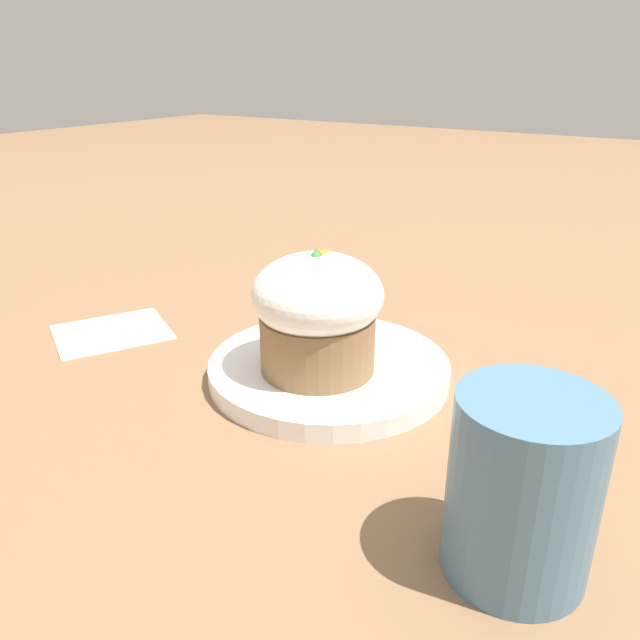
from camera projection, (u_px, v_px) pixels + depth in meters
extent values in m
plane|color=#846042|center=(329.00, 377.00, 0.53)|extent=(4.00, 4.00, 0.00)
cylinder|color=white|center=(329.00, 369.00, 0.53)|extent=(0.20, 0.20, 0.02)
cylinder|color=olive|center=(320.00, 343.00, 0.50)|extent=(0.09, 0.09, 0.05)
ellipsoid|color=white|center=(320.00, 295.00, 0.49)|extent=(0.10, 0.10, 0.06)
cone|color=orange|center=(327.00, 253.00, 0.48)|extent=(0.02, 0.01, 0.01)
sphere|color=green|center=(319.00, 257.00, 0.47)|extent=(0.01, 0.01, 0.01)
cube|color=silver|center=(327.00, 336.00, 0.57)|extent=(0.07, 0.04, 0.00)
ellipsoid|color=silver|center=(316.00, 359.00, 0.52)|extent=(0.06, 0.05, 0.01)
cylinder|color=teal|center=(522.00, 488.00, 0.31)|extent=(0.08, 0.08, 0.10)
torus|color=teal|center=(544.00, 447.00, 0.35)|extent=(0.05, 0.01, 0.05)
cube|color=white|center=(112.00, 332.00, 0.62)|extent=(0.14, 0.13, 0.00)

